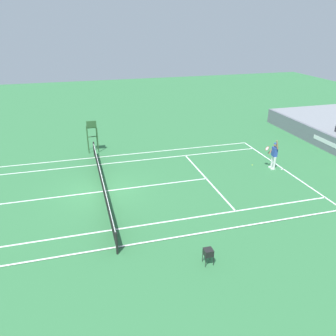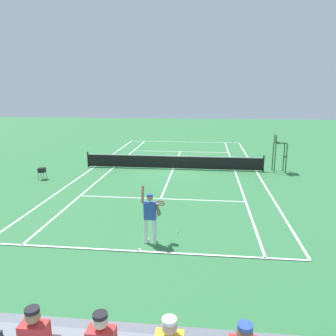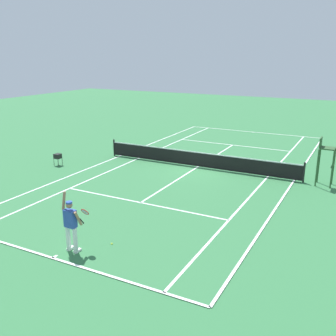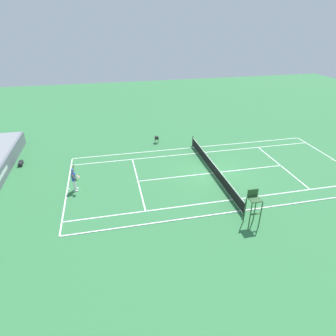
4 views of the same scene
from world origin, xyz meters
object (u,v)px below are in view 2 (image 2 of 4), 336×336
tennis_ball (178,232)px  umpire_chair (279,148)px  tennis_player (150,217)px  ball_hopper (42,170)px

tennis_ball → umpire_chair: 11.81m
tennis_player → umpire_chair: (-6.57, -11.22, 0.56)m
tennis_player → ball_hopper: bearing=-44.6°
tennis_player → tennis_ball: tennis_player is taller
tennis_player → umpire_chair: size_ratio=0.85×
tennis_ball → ball_hopper: bearing=-37.8°
umpire_chair → tennis_player: bearing=59.6°
umpire_chair → tennis_ball: bearing=60.8°
tennis_player → tennis_ball: bearing=-131.0°
tennis_player → tennis_ball: 1.63m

